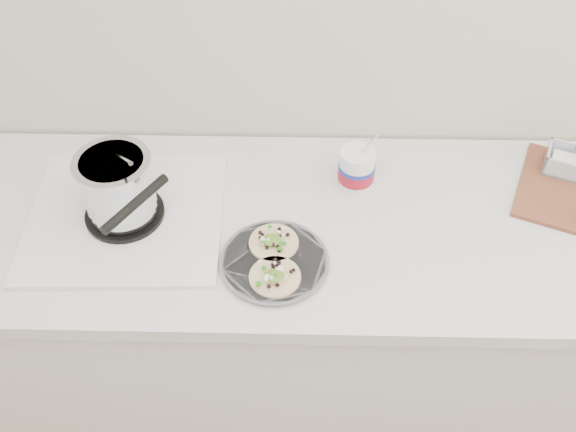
{
  "coord_description": "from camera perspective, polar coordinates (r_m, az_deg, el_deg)",
  "views": [
    {
      "loc": [
        -0.11,
        0.32,
        2.09
      ],
      "look_at": [
        -0.14,
        1.37,
        0.96
      ],
      "focal_mm": 40.0,
      "sensor_mm": 36.0,
      "label": 1
    }
  ],
  "objects": [
    {
      "name": "tub",
      "position": [
        1.67,
        6.23,
        4.42
      ],
      "size": [
        0.1,
        0.1,
        0.22
      ],
      "rotation": [
        0.0,
        0.0,
        0.24
      ],
      "color": "white",
      "rests_on": "counter"
    },
    {
      "name": "taco_plate",
      "position": [
        1.51,
        -1.22,
        -3.86
      ],
      "size": [
        0.26,
        0.26,
        0.04
      ],
      "rotation": [
        0.0,
        0.0,
        -0.2
      ],
      "color": "slate",
      "rests_on": "counter"
    },
    {
      "name": "stove",
      "position": [
        1.62,
        -14.66,
        1.63
      ],
      "size": [
        0.5,
        0.46,
        0.24
      ],
      "rotation": [
        0.0,
        0.0,
        0.03
      ],
      "color": "silver",
      "rests_on": "counter"
    },
    {
      "name": "counter",
      "position": [
        1.98,
        4.0,
        -8.99
      ],
      "size": [
        2.44,
        0.66,
        0.9
      ],
      "color": "silver",
      "rests_on": "ground"
    }
  ]
}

